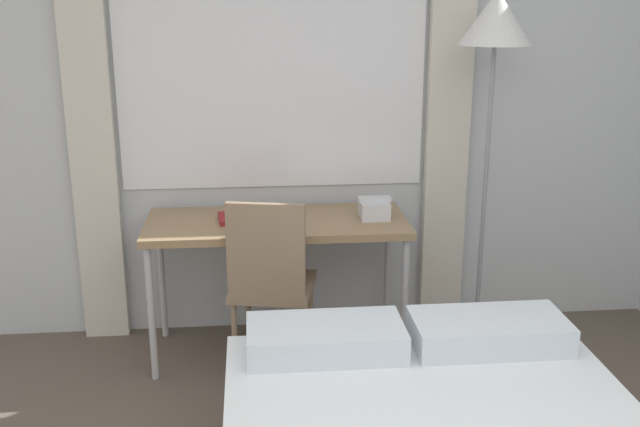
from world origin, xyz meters
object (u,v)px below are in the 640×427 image
Objects in this scene: desk at (277,231)px; telephone at (374,208)px; desk_chair at (271,277)px; book at (244,217)px; standing_lamp at (495,41)px.

desk is 7.91× the size of telephone.
desk_chair reaches higher than book.
desk_chair is 0.50× the size of standing_lamp.
book is at bearing 172.52° from desk.
standing_lamp is 1.04m from telephone.
desk_chair is at bearing -99.78° from desk.
telephone is at bearing -0.67° from desk.
standing_lamp is at bearing -0.87° from desk.
telephone reaches higher than desk.
desk is 1.44× the size of desk_chair.
desk_chair is 0.67m from telephone.
telephone is 0.61× the size of book.
book reaches higher than desk.
book is (-0.68, 0.03, -0.04)m from telephone.
desk_chair reaches higher than desk.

